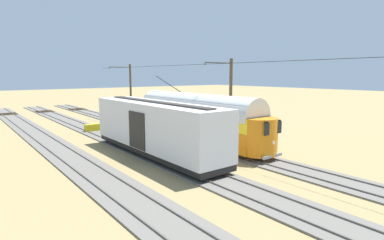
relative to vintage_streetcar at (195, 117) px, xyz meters
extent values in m
plane|color=#937F51|center=(5.10, -1.14, -2.26)|extent=(220.00, 220.00, 0.00)
cube|color=#666059|center=(0.00, -1.14, -2.21)|extent=(2.80, 80.00, 0.10)
cube|color=#59544C|center=(0.72, -1.14, -2.12)|extent=(0.07, 80.00, 0.08)
cube|color=#59544C|center=(-0.72, -1.14, -2.12)|extent=(0.07, 80.00, 0.08)
cube|color=#382819|center=(0.00, -33.14, -2.15)|extent=(2.50, 0.24, 0.08)
cube|color=#382819|center=(0.00, -32.49, -2.15)|extent=(2.50, 0.24, 0.08)
cube|color=#382819|center=(0.00, -31.84, -2.15)|extent=(2.50, 0.24, 0.08)
cube|color=#382819|center=(0.00, -31.19, -2.15)|extent=(2.50, 0.24, 0.08)
cube|color=#382819|center=(0.00, -30.54, -2.15)|extent=(2.50, 0.24, 0.08)
cube|color=#666059|center=(5.10, -1.14, -2.21)|extent=(2.80, 80.00, 0.10)
cube|color=#59544C|center=(5.82, -1.14, -2.12)|extent=(0.07, 80.00, 0.08)
cube|color=#59544C|center=(4.39, -1.14, -2.12)|extent=(0.07, 80.00, 0.08)
cube|color=#382819|center=(5.10, -33.14, -2.15)|extent=(2.50, 0.24, 0.08)
cube|color=#382819|center=(5.10, -32.49, -2.15)|extent=(2.50, 0.24, 0.08)
cube|color=#382819|center=(5.10, -31.84, -2.15)|extent=(2.50, 0.24, 0.08)
cube|color=#382819|center=(5.10, -31.19, -2.15)|extent=(2.50, 0.24, 0.08)
cube|color=#382819|center=(5.10, -30.54, -2.15)|extent=(2.50, 0.24, 0.08)
cube|color=#666059|center=(10.21, -1.14, -2.21)|extent=(2.80, 80.00, 0.10)
cube|color=#59544C|center=(10.92, -1.14, -2.12)|extent=(0.07, 80.00, 0.08)
cube|color=#59544C|center=(9.49, -1.14, -2.12)|extent=(0.07, 80.00, 0.08)
cube|color=#382819|center=(10.21, -33.14, -2.15)|extent=(2.50, 0.24, 0.08)
cube|color=#382819|center=(10.21, -32.49, -2.15)|extent=(2.50, 0.24, 0.08)
cube|color=#382819|center=(10.21, -31.84, -2.15)|extent=(2.50, 0.24, 0.08)
cube|color=#382819|center=(10.21, -31.19, -2.15)|extent=(2.50, 0.24, 0.08)
cube|color=#382819|center=(10.21, -30.54, -2.15)|extent=(2.50, 0.24, 0.08)
cube|color=orange|center=(0.00, -0.01, -1.55)|extent=(2.65, 14.13, 0.55)
cube|color=orange|center=(0.00, -0.01, -0.80)|extent=(2.55, 14.13, 0.95)
cube|color=yellow|center=(0.00, -0.01, 0.20)|extent=(2.55, 14.13, 1.05)
cylinder|color=silver|center=(0.00, -0.01, 0.72)|extent=(2.65, 13.84, 2.65)
cylinder|color=orange|center=(0.00, 7.01, -0.55)|extent=(2.55, 2.55, 2.55)
cylinder|color=orange|center=(0.00, -7.02, -0.55)|extent=(2.55, 2.55, 2.55)
cube|color=black|center=(0.00, 8.14, 0.46)|extent=(1.63, 0.08, 0.36)
cube|color=black|center=(0.00, 8.18, 0.15)|extent=(1.73, 0.06, 0.80)
cube|color=black|center=(1.29, -0.01, 0.20)|extent=(0.04, 11.87, 0.80)
cube|color=black|center=(-1.29, -0.01, 0.20)|extent=(0.04, 11.87, 0.80)
cylinder|color=silver|center=(0.00, 8.27, -0.80)|extent=(0.24, 0.06, 0.24)
cube|color=gray|center=(0.00, 8.20, -1.73)|extent=(1.94, 0.12, 0.20)
cylinder|color=black|center=(0.00, -4.26, 2.77)|extent=(0.07, 4.29, 1.51)
cylinder|color=black|center=(0.72, 4.51, -1.70)|extent=(0.10, 0.76, 0.76)
cylinder|color=black|center=(-0.72, 4.51, -1.70)|extent=(0.10, 0.76, 0.76)
cylinder|color=black|center=(0.72, -4.53, -1.70)|extent=(0.10, 0.76, 0.76)
cylinder|color=black|center=(-0.72, -4.53, -1.70)|extent=(0.10, 0.76, 0.76)
cube|color=silver|center=(5.10, 1.74, 0.07)|extent=(2.90, 13.65, 3.20)
cube|color=#332D28|center=(5.10, 1.74, 1.73)|extent=(0.70, 12.28, 0.08)
cube|color=black|center=(5.10, 1.74, -1.73)|extent=(2.70, 13.65, 0.36)
cube|color=black|center=(6.58, 1.74, -0.18)|extent=(0.06, 2.20, 2.56)
cylinder|color=black|center=(5.82, 6.52, -1.66)|extent=(0.10, 0.84, 0.84)
cylinder|color=black|center=(4.39, 6.52, -1.66)|extent=(0.10, 0.84, 0.84)
cylinder|color=black|center=(5.82, -3.04, -1.66)|extent=(0.10, 0.84, 0.84)
cylinder|color=black|center=(4.39, -3.04, -1.66)|extent=(0.10, 0.84, 0.84)
cylinder|color=#4C3D28|center=(-2.99, -18.00, 1.38)|extent=(0.28, 0.28, 7.28)
cylinder|color=#2D2D2D|center=(-1.49, -18.00, 4.62)|extent=(2.99, 0.10, 0.10)
sphere|color=#334733|center=(0.00, -18.00, 4.47)|extent=(0.16, 0.16, 0.16)
cylinder|color=#4C3D28|center=(-2.99, 1.23, 1.38)|extent=(0.28, 0.28, 7.28)
cylinder|color=#2D2D2D|center=(-1.49, 1.23, 4.62)|extent=(2.99, 0.10, 0.10)
sphere|color=#334733|center=(0.00, 1.23, 4.47)|extent=(0.16, 0.16, 0.16)
cylinder|color=black|center=(0.00, 1.23, 4.47)|extent=(0.03, 42.47, 0.03)
cylinder|color=black|center=(-1.49, -18.00, 4.62)|extent=(2.99, 0.02, 0.02)
cylinder|color=black|center=(-1.27, -12.94, -1.71)|extent=(0.08, 0.08, 1.10)
cylinder|color=red|center=(-1.27, -12.94, -1.04)|extent=(0.30, 0.30, 0.03)
cylinder|color=#262626|center=(-1.09, -12.94, -1.91)|extent=(0.33, 0.04, 0.54)
cube|color=#B2A519|center=(5.10, -10.61, -1.86)|extent=(1.80, 0.60, 0.80)
camera|label=1|loc=(16.47, 20.66, 3.65)|focal=28.94mm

